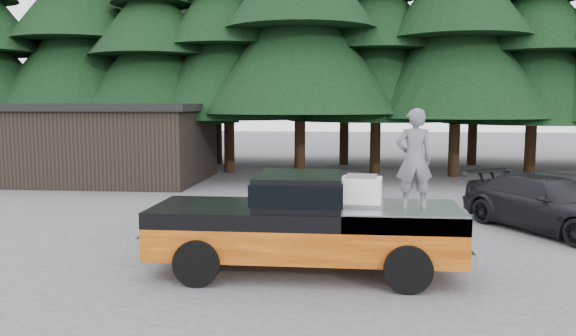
# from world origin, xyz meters

# --- Properties ---
(ground) EXTENTS (120.00, 120.00, 0.00)m
(ground) POSITION_xyz_m (0.00, 0.00, 0.00)
(ground) COLOR #49484B
(ground) RESTS_ON ground
(pickup_truck) EXTENTS (6.00, 2.04, 1.33)m
(pickup_truck) POSITION_xyz_m (0.32, -0.57, 0.67)
(pickup_truck) COLOR orange
(pickup_truck) RESTS_ON ground
(truck_cab) EXTENTS (1.66, 1.90, 0.59)m
(truck_cab) POSITION_xyz_m (0.22, -0.57, 1.62)
(truck_cab) COLOR black
(truck_cab) RESTS_ON pickup_truck
(air_compressor) EXTENTS (0.82, 0.70, 0.51)m
(air_compressor) POSITION_xyz_m (1.39, -0.52, 1.59)
(air_compressor) COLOR white
(air_compressor) RESTS_ON pickup_truck
(man_on_bed) EXTENTS (0.71, 0.51, 1.83)m
(man_on_bed) POSITION_xyz_m (2.32, -0.79, 2.25)
(man_on_bed) COLOR #575B5F
(man_on_bed) RESTS_ON pickup_truck
(parked_car) EXTENTS (4.18, 5.23, 1.42)m
(parked_car) POSITION_xyz_m (6.29, 3.69, 0.71)
(parked_car) COLOR black
(parked_car) RESTS_ON ground
(utility_building) EXTENTS (8.40, 6.40, 3.30)m
(utility_building) POSITION_xyz_m (-9.00, 12.00, 1.67)
(utility_building) COLOR black
(utility_building) RESTS_ON ground
(treeline) EXTENTS (60.15, 16.05, 17.50)m
(treeline) POSITION_xyz_m (0.42, 17.20, 7.72)
(treeline) COLOR black
(treeline) RESTS_ON ground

